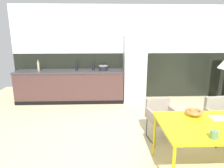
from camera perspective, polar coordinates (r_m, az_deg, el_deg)
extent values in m
plane|color=#C7B789|center=(3.53, 9.97, -18.58)|extent=(8.55, 8.55, 0.00)
cube|color=black|center=(6.04, 4.41, 2.51)|extent=(6.58, 0.12, 1.34)
cube|color=silver|center=(5.91, 4.66, 15.32)|extent=(6.58, 0.12, 1.34)
cube|color=#442C29|center=(5.79, -11.75, -0.76)|extent=(2.97, 0.60, 0.85)
cube|color=#39363A|center=(5.69, -11.98, 3.59)|extent=(3.00, 0.63, 0.04)
cube|color=black|center=(5.61, -12.05, -5.30)|extent=(2.97, 0.01, 0.10)
cube|color=#ADAFB2|center=(5.66, 6.37, 4.30)|extent=(0.60, 0.60, 1.85)
cube|color=yellow|center=(3.08, 28.92, -10.32)|extent=(1.64, 0.95, 0.03)
cylinder|color=gold|center=(3.30, 12.02, -14.12)|extent=(0.04, 0.04, 0.70)
cube|color=gray|center=(4.09, 29.00, -8.88)|extent=(0.53, 0.51, 0.06)
cube|color=gray|center=(4.17, 27.70, -5.41)|extent=(0.46, 0.13, 0.33)
cube|color=gray|center=(3.92, 26.59, -7.94)|extent=(0.09, 0.42, 0.14)
cylinder|color=black|center=(3.93, 27.87, -13.30)|extent=(0.02, 0.02, 0.39)
cylinder|color=black|center=(4.42, 29.27, -10.36)|extent=(0.02, 0.02, 0.39)
cylinder|color=black|center=(4.20, 24.84, -11.11)|extent=(0.02, 0.02, 0.39)
cylinder|color=black|center=(4.14, 26.00, -14.51)|extent=(0.06, 0.41, 0.02)
cube|color=gray|center=(3.74, 14.05, -9.55)|extent=(0.55, 0.54, 0.06)
cube|color=gray|center=(3.84, 12.90, -6.01)|extent=(0.46, 0.16, 0.29)
cube|color=gray|center=(3.80, 17.15, -7.74)|extent=(0.12, 0.42, 0.14)
cube|color=gray|center=(3.61, 10.99, -8.53)|extent=(0.12, 0.42, 0.14)
cylinder|color=black|center=(3.78, 17.94, -13.37)|extent=(0.02, 0.02, 0.39)
cylinder|color=black|center=(3.61, 12.25, -14.37)|extent=(0.02, 0.02, 0.39)
cylinder|color=black|center=(4.07, 15.24, -11.06)|extent=(0.02, 0.02, 0.39)
cylinder|color=black|center=(3.91, 9.92, -11.83)|extent=(0.02, 0.02, 0.39)
cylinder|color=black|center=(4.01, 16.34, -14.56)|extent=(0.09, 0.41, 0.02)
cylinder|color=black|center=(3.85, 10.90, -15.52)|extent=(0.09, 0.41, 0.02)
cylinder|color=#B2662D|center=(3.18, 22.39, -7.80)|extent=(0.11, 0.11, 0.07)
torus|color=#B26831|center=(3.17, 22.44, -7.37)|extent=(0.25, 0.25, 0.05)
cube|color=white|center=(3.22, 27.54, -8.66)|extent=(0.14, 0.18, 0.01)
cube|color=beige|center=(3.25, 28.62, -8.43)|extent=(0.01, 0.18, 0.00)
cylinder|color=#5B8456|center=(2.62, 27.16, -12.78)|extent=(0.09, 0.09, 0.10)
torus|color=#5B8456|center=(2.65, 28.25, -12.53)|extent=(0.07, 0.01, 0.07)
cylinder|color=black|center=(5.59, -2.52, 4.55)|extent=(0.26, 0.26, 0.12)
cylinder|color=gray|center=(5.58, -2.53, 5.23)|extent=(0.26, 0.26, 0.01)
sphere|color=black|center=(5.58, -2.53, 5.41)|extent=(0.02, 0.02, 0.02)
cylinder|color=black|center=(5.66, -10.09, 4.85)|extent=(0.07, 0.07, 0.20)
cylinder|color=black|center=(5.64, -10.16, 6.28)|extent=(0.03, 0.03, 0.09)
cylinder|color=black|center=(5.63, -5.37, 5.08)|extent=(0.08, 0.08, 0.22)
cylinder|color=black|center=(5.60, -5.40, 6.55)|extent=(0.03, 0.03, 0.07)
cylinder|color=tan|center=(5.91, -20.31, 4.79)|extent=(0.06, 0.06, 0.24)
cylinder|color=tan|center=(5.89, -20.44, 6.20)|extent=(0.02, 0.02, 0.05)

